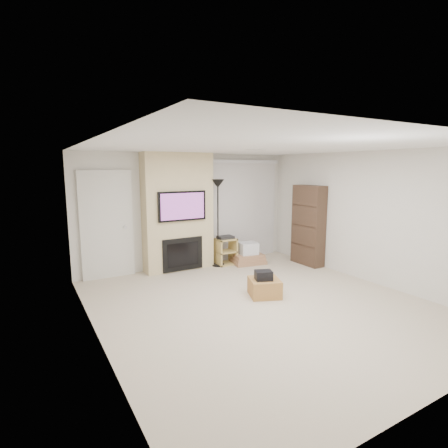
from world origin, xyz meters
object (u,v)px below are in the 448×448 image
ottoman (264,287)px  av_stand (225,249)px  floor_lamp (218,198)px  box_stack (248,255)px  bookshelf (308,225)px

ottoman → av_stand: (0.44, 2.07, 0.20)m
floor_lamp → box_stack: bearing=-14.9°
ottoman → box_stack: bearing=63.7°
ottoman → bookshelf: bearing=29.0°
box_stack → bookshelf: 1.53m
ottoman → floor_lamp: 2.49m
ottoman → bookshelf: (2.07, 1.15, 0.75)m
box_stack → av_stand: bearing=158.6°
floor_lamp → av_stand: bearing=2.4°
bookshelf → ottoman: bearing=-151.0°
ottoman → floor_lamp: size_ratio=0.26×
floor_lamp → bookshelf: floor_lamp is taller
av_stand → box_stack: size_ratio=0.82×
ottoman → floor_lamp: floor_lamp is taller
bookshelf → box_stack: bearing=147.3°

